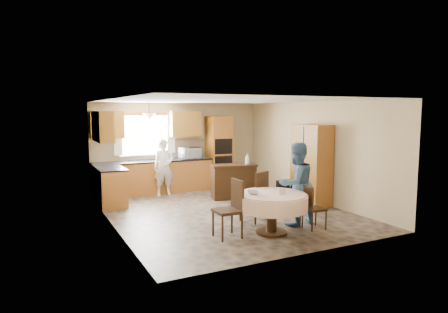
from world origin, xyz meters
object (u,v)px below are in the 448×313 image
at_px(cupboard, 311,165).
at_px(chair_back, 257,194).
at_px(chair_right, 311,205).
at_px(person_dining, 296,184).
at_px(sideboard, 234,182).
at_px(dining_table, 272,202).
at_px(chair_left, 232,206).
at_px(oven_tower, 219,152).
at_px(person_sink, 164,167).

bearing_deg(cupboard, chair_back, -159.16).
height_order(chair_right, person_dining, person_dining).
xyz_separation_m(sideboard, person_dining, (-0.02, -2.71, 0.41)).
bearing_deg(person_dining, chair_back, -49.04).
relative_size(dining_table, chair_right, 1.55).
xyz_separation_m(dining_table, chair_back, (0.17, 0.81, -0.01)).
bearing_deg(chair_left, oven_tower, 156.89).
height_order(sideboard, chair_left, chair_left).
bearing_deg(chair_left, dining_table, 78.79).
xyz_separation_m(oven_tower, chair_right, (-0.27, -4.66, -0.59)).
distance_m(cupboard, chair_left, 3.28).
relative_size(oven_tower, dining_table, 1.60).
bearing_deg(chair_right, sideboard, 4.15).
xyz_separation_m(cupboard, chair_right, (-1.34, -1.70, -0.50)).
relative_size(oven_tower, cupboard, 1.09).
xyz_separation_m(sideboard, chair_left, (-1.52, -2.81, 0.16)).
height_order(chair_left, chair_right, chair_left).
bearing_deg(chair_back, sideboard, -128.28).
height_order(dining_table, person_dining, person_dining).
height_order(cupboard, chair_left, cupboard).
bearing_deg(person_dining, dining_table, 13.89).
bearing_deg(chair_right, dining_table, 84.22).
bearing_deg(sideboard, person_sink, 153.60).
bearing_deg(oven_tower, dining_table, -103.60).
distance_m(chair_right, person_sink, 4.55).
height_order(chair_back, person_sink, person_sink).
xyz_separation_m(dining_table, chair_left, (-0.76, 0.15, -0.01)).
distance_m(oven_tower, cupboard, 3.15).
relative_size(sideboard, chair_left, 1.12).
xyz_separation_m(dining_table, person_sink, (-0.74, 4.14, 0.18)).
bearing_deg(chair_right, cupboard, -35.31).
relative_size(cupboard, person_sink, 1.27).
xyz_separation_m(dining_table, chair_right, (0.83, -0.13, -0.12)).
bearing_deg(dining_table, person_dining, 18.96).
bearing_deg(chair_left, person_sink, 179.53).
bearing_deg(person_sink, chair_back, -70.00).
relative_size(oven_tower, person_dining, 1.28).
bearing_deg(chair_left, chair_right, 79.99).
relative_size(cupboard, chair_back, 1.87).
distance_m(sideboard, cupboard, 2.05).
xyz_separation_m(chair_left, person_dining, (1.51, 0.11, 0.25)).
height_order(oven_tower, dining_table, oven_tower).
distance_m(sideboard, chair_back, 2.24).
bearing_deg(person_dining, person_sink, -74.16).
bearing_deg(sideboard, person_dining, -78.70).
xyz_separation_m(oven_tower, sideboard, (-0.33, -1.56, -0.64)).
height_order(cupboard, dining_table, cupboard).
distance_m(dining_table, chair_left, 0.78).
bearing_deg(sideboard, chair_left, -106.76).
xyz_separation_m(chair_back, person_sink, (-0.91, 3.33, 0.19)).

